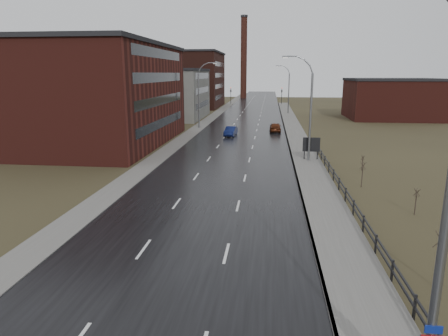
% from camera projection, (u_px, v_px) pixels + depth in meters
% --- Properties ---
extents(road, '(14.00, 300.00, 0.06)m').
position_uv_depth(road, '(243.00, 130.00, 68.17)').
color(road, black).
rests_on(road, ground).
extents(sidewalk_right, '(3.20, 180.00, 0.18)m').
position_uv_depth(sidewalk_right, '(307.00, 163.00, 43.04)').
color(sidewalk_right, '#595651').
rests_on(sidewalk_right, ground).
extents(curb_right, '(0.16, 180.00, 0.18)m').
position_uv_depth(curb_right, '(293.00, 163.00, 43.21)').
color(curb_right, slate).
rests_on(curb_right, ground).
extents(sidewalk_left, '(2.40, 260.00, 0.12)m').
position_uv_depth(sidewalk_left, '(196.00, 129.00, 69.07)').
color(sidewalk_left, '#595651').
rests_on(sidewalk_left, ground).
extents(warehouse_near, '(22.44, 28.56, 13.50)m').
position_uv_depth(warehouse_near, '(83.00, 94.00, 54.44)').
color(warehouse_near, '#471914').
rests_on(warehouse_near, ground).
extents(warehouse_mid, '(16.32, 20.40, 10.50)m').
position_uv_depth(warehouse_mid, '(166.00, 93.00, 86.35)').
color(warehouse_mid, slate).
rests_on(warehouse_mid, ground).
extents(warehouse_far, '(26.52, 24.48, 15.50)m').
position_uv_depth(warehouse_far, '(175.00, 80.00, 115.32)').
color(warehouse_far, '#331611').
rests_on(warehouse_far, ground).
extents(building_right, '(18.36, 16.32, 8.50)m').
position_uv_depth(building_right, '(392.00, 99.00, 85.11)').
color(building_right, '#471914').
rests_on(building_right, ground).
extents(smokestack, '(2.70, 2.70, 30.70)m').
position_uv_depth(smokestack, '(244.00, 57.00, 152.25)').
color(smokestack, '#331611').
rests_on(smokestack, ground).
extents(streetlight_main, '(3.91, 0.29, 12.11)m').
position_uv_depth(streetlight_main, '(433.00, 218.00, 9.77)').
color(streetlight_main, slate).
rests_on(streetlight_main, ground).
extents(streetlight_right_mid, '(3.36, 0.28, 11.35)m').
position_uv_depth(streetlight_right_mid, '(308.00, 109.00, 42.69)').
color(streetlight_right_mid, slate).
rests_on(streetlight_right_mid, ground).
extents(streetlight_left, '(3.36, 0.28, 11.35)m').
position_uv_depth(streetlight_left, '(200.00, 95.00, 69.61)').
color(streetlight_left, slate).
rests_on(streetlight_left, ground).
extents(streetlight_right_far, '(3.36, 0.28, 11.35)m').
position_uv_depth(streetlight_right_far, '(288.00, 89.00, 94.89)').
color(streetlight_right_far, slate).
rests_on(streetlight_right_far, ground).
extents(guardrail, '(0.10, 53.05, 1.10)m').
position_uv_depth(guardrail, '(356.00, 209.00, 26.58)').
color(guardrail, black).
rests_on(guardrail, ground).
extents(shrub_c, '(0.63, 0.67, 2.69)m').
position_uv_depth(shrub_c, '(439.00, 259.00, 17.86)').
color(shrub_c, '#382D23').
rests_on(shrub_c, ground).
extents(shrub_d, '(0.45, 0.47, 1.88)m').
position_uv_depth(shrub_d, '(416.00, 201.00, 27.32)').
color(shrub_d, '#382D23').
rests_on(shrub_d, ground).
extents(shrub_e, '(0.53, 0.56, 2.22)m').
position_uv_depth(shrub_e, '(362.00, 174.00, 33.94)').
color(shrub_e, '#382D23').
rests_on(shrub_e, ground).
extents(shrub_f, '(0.38, 0.40, 1.58)m').
position_uv_depth(shrub_f, '(362.00, 163.00, 39.75)').
color(shrub_f, '#382D23').
rests_on(shrub_f, ground).
extents(billboard, '(1.89, 0.17, 2.63)m').
position_uv_depth(billboard, '(311.00, 145.00, 44.13)').
color(billboard, black).
rests_on(billboard, ground).
extents(traffic_light_left, '(0.58, 2.73, 5.30)m').
position_uv_depth(traffic_light_left, '(231.00, 89.00, 125.99)').
color(traffic_light_left, black).
rests_on(traffic_light_left, ground).
extents(traffic_light_right, '(0.58, 2.73, 5.30)m').
position_uv_depth(traffic_light_right, '(282.00, 89.00, 124.22)').
color(traffic_light_right, black).
rests_on(traffic_light_right, ground).
extents(car_near, '(1.88, 4.44, 1.43)m').
position_uv_depth(car_near, '(231.00, 132.00, 61.89)').
color(car_near, '#0E1747').
rests_on(car_near, ground).
extents(car_far, '(1.90, 4.61, 1.56)m').
position_uv_depth(car_far, '(275.00, 127.00, 66.11)').
color(car_far, '#4C1E0C').
rests_on(car_far, ground).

